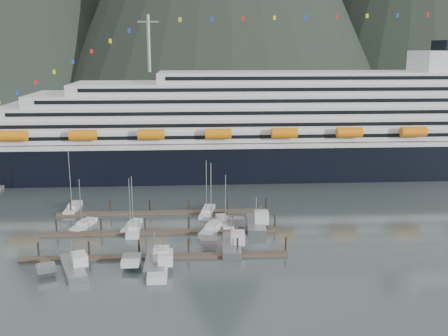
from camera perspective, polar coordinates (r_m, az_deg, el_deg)
The scene contains 17 objects.
ground at distance 106.04m, azimuth -4.40°, elevation -7.57°, with size 1600.00×1600.00×0.00m, color #4A5657.
cruise_ship at distance 158.80m, azimuth 6.70°, elevation 3.78°, with size 210.00×30.40×50.30m.
dock_near at distance 96.89m, azimuth -7.43°, elevation -9.48°, with size 48.18×2.28×3.20m.
dock_mid at distance 109.00m, azimuth -6.99°, elevation -6.88°, with size 48.18×2.28×3.20m.
dock_far at distance 121.29m, azimuth -6.64°, elevation -4.80°, with size 48.18×2.28×3.20m.
sailboat_a at distance 115.53m, azimuth -15.02°, elevation -6.04°, with size 4.56×8.67×11.06m.
sailboat_b at distance 112.63m, azimuth -9.98°, elevation -6.28°, with size 3.86×8.86×11.36m.
sailboat_c at distance 110.59m, azimuth -9.79°, elevation -6.62°, with size 2.91×9.62×12.43m.
sailboat_d at distance 113.43m, azimuth 0.07°, elevation -5.94°, with size 3.49×9.91×11.49m.
sailboat_e at distance 127.93m, azimuth -16.11°, elevation -4.24°, with size 2.57×9.88×14.63m.
sailboat_g at distance 120.09m, azimuth -1.84°, elevation -4.85°, with size 4.16×10.33×13.17m.
sailboat_h at distance 109.18m, azimuth -1.24°, elevation -6.67°, with size 6.31×10.52×15.24m.
trawler_a at distance 94.04m, azimuth -16.21°, elevation -10.29°, with size 9.35×11.74×6.21m.
trawler_b at distance 93.29m, azimuth -7.55°, elevation -10.01°, with size 8.06×10.58×6.86m.
trawler_c at distance 91.99m, azimuth -7.24°, elevation -10.38°, with size 8.80×12.52×6.34m.
trawler_d at distance 100.03m, azimuth 0.77°, elevation -8.29°, with size 8.52×11.51×6.72m.
trawler_e at distance 111.09m, azimuth 3.43°, elevation -6.08°, with size 8.88×11.64×7.43m.
Camera 1 is at (1.87, -99.32, 37.09)m, focal length 42.00 mm.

